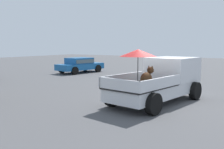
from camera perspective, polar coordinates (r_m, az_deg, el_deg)
ground_plane at (r=11.32m, az=9.70°, el=-6.16°), size 80.00×80.00×0.00m
pickup_truck_main at (r=11.50m, az=10.87°, el=-0.99°), size 5.28×2.89×2.31m
parked_sedan_near at (r=23.02m, az=-7.13°, el=2.25°), size 4.54×2.53×1.33m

